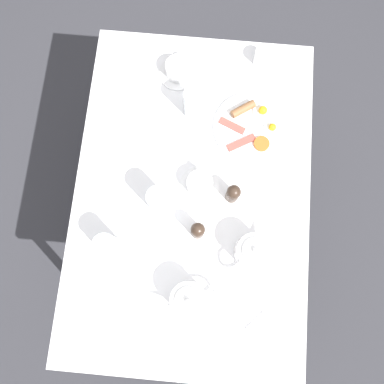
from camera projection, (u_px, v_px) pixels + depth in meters
ground_plane at (192, 221)px, 1.97m from camera, size 8.00×8.00×0.00m
table at (192, 197)px, 1.34m from camera, size 0.80×1.19×0.71m
breakfast_plate at (252, 126)px, 1.31m from camera, size 0.27×0.27×0.04m
teapot_near at (252, 252)px, 1.18m from camera, size 0.14×0.16×0.12m
teapot_far at (189, 299)px, 1.15m from camera, size 0.19×0.11×0.12m
teacup_with_saucer_left at (178, 70)px, 1.34m from camera, size 0.14×0.14×0.06m
teacup_with_saucer_right at (200, 184)px, 1.25m from camera, size 0.14×0.14×0.06m
water_glass_tall at (108, 246)px, 1.17m from camera, size 0.07×0.07×0.12m
water_glass_short at (160, 201)px, 1.20m from camera, size 0.07×0.07×0.14m
wine_glass_spare at (194, 103)px, 1.27m from camera, size 0.07×0.07×0.13m
creamer_jug at (263, 57)px, 1.35m from camera, size 0.08×0.06×0.06m
pepper_grinder at (198, 231)px, 1.19m from camera, size 0.05×0.05×0.10m
salt_grinder at (233, 194)px, 1.22m from camera, size 0.05×0.05×0.10m
napkin_folded at (268, 337)px, 1.17m from camera, size 0.15×0.15×0.01m
fork_by_plate at (129, 75)px, 1.36m from camera, size 0.18×0.08×0.00m
knife_by_plate at (120, 147)px, 1.31m from camera, size 0.09×0.20×0.00m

